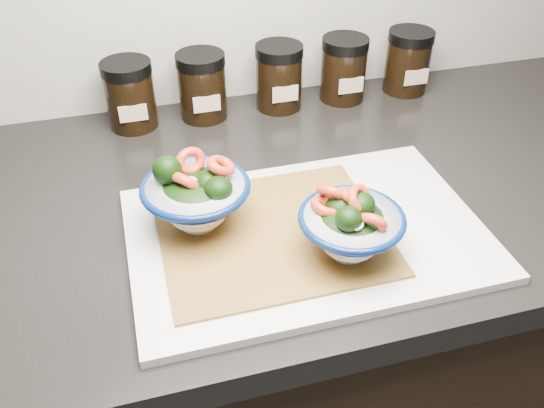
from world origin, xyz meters
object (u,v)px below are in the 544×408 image
object	(u,v)px
cutting_board	(306,234)
spice_jar_d	(344,69)
spice_jar_c	(279,77)
spice_jar_a	(130,95)
spice_jar_b	(202,86)
bowl_left	(197,197)
bowl_right	(350,227)
spice_jar_e	(408,61)

from	to	relation	value
cutting_board	spice_jar_d	distance (m)	0.40
spice_jar_c	spice_jar_a	bearing A→B (deg)	180.00
spice_jar_a	spice_jar_b	size ratio (longest dim) A/B	1.00
spice_jar_c	bowl_left	bearing A→B (deg)	-122.42
bowl_left	bowl_right	bearing A→B (deg)	-32.02
bowl_right	spice_jar_b	xyz separation A→B (m)	(-0.10, 0.41, 0.00)
cutting_board	spice_jar_c	distance (m)	0.36
spice_jar_d	spice_jar_a	bearing A→B (deg)	180.00
bowl_right	spice_jar_c	size ratio (longest dim) A/B	1.12
spice_jar_c	spice_jar_e	distance (m)	0.24
cutting_board	spice_jar_e	world-z (taller)	spice_jar_e
spice_jar_a	spice_jar_e	size ratio (longest dim) A/B	1.00
spice_jar_c	bowl_right	bearing A→B (deg)	-94.37
spice_jar_b	spice_jar_c	xyz separation A→B (m)	(0.13, 0.00, 0.00)
spice_jar_a	spice_jar_d	xyz separation A→B (m)	(0.37, 0.00, 0.00)
spice_jar_a	spice_jar_c	bearing A→B (deg)	0.00
bowl_right	spice_jar_a	world-z (taller)	same
spice_jar_e	bowl_left	bearing A→B (deg)	-144.98
bowl_left	spice_jar_c	world-z (taller)	bowl_left
spice_jar_e	spice_jar_a	bearing A→B (deg)	180.00
spice_jar_a	bowl_right	bearing A→B (deg)	-61.60
spice_jar_b	spice_jar_e	size ratio (longest dim) A/B	1.00
bowl_left	bowl_right	xyz separation A→B (m)	(0.16, -0.10, -0.00)
cutting_board	bowl_right	size ratio (longest dim) A/B	3.56
spice_jar_d	spice_jar_e	distance (m)	0.12
spice_jar_a	spice_jar_e	xyz separation A→B (m)	(0.50, 0.00, 0.00)
bowl_right	spice_jar_e	size ratio (longest dim) A/B	1.12
bowl_right	cutting_board	bearing A→B (deg)	120.54
spice_jar_e	spice_jar_c	bearing A→B (deg)	180.00
spice_jar_b	spice_jar_d	xyz separation A→B (m)	(0.25, 0.00, 0.00)
spice_jar_c	spice_jar_d	bearing A→B (deg)	0.00
spice_jar_e	spice_jar_b	bearing A→B (deg)	180.00
spice_jar_b	bowl_right	bearing A→B (deg)	-75.94
cutting_board	spice_jar_d	size ratio (longest dim) A/B	3.98
bowl_right	spice_jar_c	distance (m)	0.41
spice_jar_a	spice_jar_d	size ratio (longest dim) A/B	1.00
spice_jar_e	bowl_right	bearing A→B (deg)	-123.83
spice_jar_c	cutting_board	bearing A→B (deg)	-100.38
cutting_board	spice_jar_a	bearing A→B (deg)	118.05
cutting_board	spice_jar_d	xyz separation A→B (m)	(0.18, 0.35, 0.05)
bowl_right	spice_jar_e	xyz separation A→B (m)	(0.28, 0.41, 0.00)
bowl_left	spice_jar_c	size ratio (longest dim) A/B	1.22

